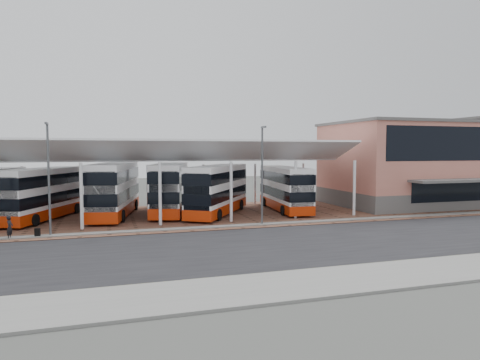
# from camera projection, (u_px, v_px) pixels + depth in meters

# --- Properties ---
(ground) EXTENTS (140.00, 140.00, 0.00)m
(ground) POSITION_uv_depth(u_px,v_px,m) (266.00, 242.00, 28.50)
(ground) COLOR #3F413D
(road) EXTENTS (120.00, 14.00, 0.02)m
(road) POSITION_uv_depth(u_px,v_px,m) (272.00, 246.00, 27.55)
(road) COLOR black
(road) RESTS_ON ground
(forecourt) EXTENTS (72.00, 16.00, 0.06)m
(forecourt) POSITION_uv_depth(u_px,v_px,m) (238.00, 213.00, 41.48)
(forecourt) COLOR brown
(forecourt) RESTS_ON ground
(sidewalk) EXTENTS (120.00, 4.00, 0.14)m
(sidewalk) POSITION_uv_depth(u_px,v_px,m) (335.00, 281.00, 19.92)
(sidewalk) COLOR slate
(sidewalk) RESTS_ON ground
(north_kerb) EXTENTS (120.00, 0.80, 0.14)m
(north_kerb) POSITION_uv_depth(u_px,v_px,m) (239.00, 226.00, 34.41)
(north_kerb) COLOR slate
(north_kerb) RESTS_ON ground
(yellow_line_near) EXTENTS (120.00, 0.12, 0.01)m
(yellow_line_near) POSITION_uv_depth(u_px,v_px,m) (315.00, 270.00, 21.83)
(yellow_line_near) COLOR gold
(yellow_line_near) RESTS_ON road
(yellow_line_far) EXTENTS (120.00, 0.12, 0.01)m
(yellow_line_far) POSITION_uv_depth(u_px,v_px,m) (312.00, 269.00, 22.12)
(yellow_line_far) COLOR gold
(yellow_line_far) RESTS_ON road
(canopy) EXTENTS (37.00, 11.63, 7.07)m
(canopy) POSITION_uv_depth(u_px,v_px,m) (153.00, 154.00, 39.61)
(canopy) COLOR white
(canopy) RESTS_ON ground
(terminal) EXTENTS (18.40, 14.40, 9.25)m
(terminal) POSITION_uv_depth(u_px,v_px,m) (413.00, 163.00, 48.23)
(terminal) COLOR #5B5856
(terminal) RESTS_ON ground
(lamp_west) EXTENTS (0.16, 0.90, 8.07)m
(lamp_west) POSITION_uv_depth(u_px,v_px,m) (49.00, 176.00, 30.05)
(lamp_west) COLOR #505358
(lamp_west) RESTS_ON ground
(lamp_east) EXTENTS (0.16, 0.90, 8.07)m
(lamp_east) POSITION_uv_depth(u_px,v_px,m) (262.00, 172.00, 34.77)
(lamp_east) COLOR #505358
(lamp_east) RESTS_ON ground
(bus_1) EXTENTS (6.58, 11.08, 4.52)m
(bus_1) POSITION_uv_depth(u_px,v_px,m) (44.00, 194.00, 37.63)
(bus_1) COLOR white
(bus_1) RESTS_ON forecourt
(bus_2) EXTENTS (5.10, 12.20, 4.90)m
(bus_2) POSITION_uv_depth(u_px,v_px,m) (115.00, 190.00, 39.52)
(bus_2) COLOR white
(bus_2) RESTS_ON forecourt
(bus_3) EXTENTS (5.41, 11.99, 4.82)m
(bus_3) POSITION_uv_depth(u_px,v_px,m) (171.00, 188.00, 41.50)
(bus_3) COLOR white
(bus_3) RESTS_ON forecourt
(bus_4) EXTENTS (8.27, 10.89, 4.65)m
(bus_4) POSITION_uv_depth(u_px,v_px,m) (218.00, 190.00, 40.49)
(bus_4) COLOR white
(bus_4) RESTS_ON forecourt
(bus_5) EXTENTS (3.51, 10.85, 4.39)m
(bus_5) POSITION_uv_depth(u_px,v_px,m) (285.00, 189.00, 43.25)
(bus_5) COLOR white
(bus_5) RESTS_ON forecourt
(pedestrian) EXTENTS (0.49, 0.65, 1.61)m
(pedestrian) POSITION_uv_depth(u_px,v_px,m) (10.00, 227.00, 29.29)
(pedestrian) COLOR black
(pedestrian) RESTS_ON forecourt
(suitcase) EXTENTS (0.37, 0.26, 0.63)m
(suitcase) POSITION_uv_depth(u_px,v_px,m) (37.00, 233.00, 29.95)
(suitcase) COLOR black
(suitcase) RESTS_ON forecourt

